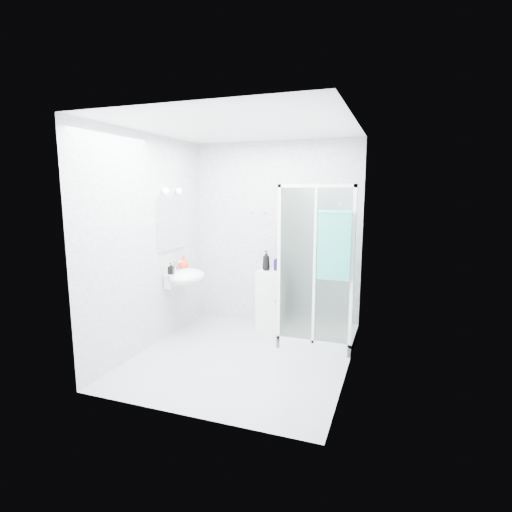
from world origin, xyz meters
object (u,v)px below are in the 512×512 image
at_px(shower_enclosure, 313,308).
at_px(wall_basin, 185,277).
at_px(storage_cabinet, 271,300).
at_px(hand_towel, 334,244).
at_px(soap_dispenser_orange, 184,262).
at_px(soap_dispenser_black, 171,268).
at_px(shampoo_bottle_a, 266,260).
at_px(shampoo_bottle_b, 278,262).

height_order(shower_enclosure, wall_basin, shower_enclosure).
distance_m(storage_cabinet, hand_towel, 1.48).
height_order(shower_enclosure, soap_dispenser_orange, shower_enclosure).
height_order(wall_basin, storage_cabinet, wall_basin).
relative_size(shower_enclosure, hand_towel, 2.54).
distance_m(shower_enclosure, soap_dispenser_black, 1.88).
bearing_deg(soap_dispenser_orange, wall_basin, -56.58).
height_order(shampoo_bottle_a, soap_dispenser_orange, shampoo_bottle_a).
relative_size(shampoo_bottle_a, soap_dispenser_black, 1.81).
xyz_separation_m(shower_enclosure, shampoo_bottle_b, (-0.56, 0.30, 0.51)).
relative_size(hand_towel, shampoo_bottle_a, 2.87).
height_order(shampoo_bottle_a, soap_dispenser_black, shampoo_bottle_a).
bearing_deg(wall_basin, shampoo_bottle_a, 30.13).
xyz_separation_m(storage_cabinet, shampoo_bottle_a, (-0.06, -0.03, 0.56)).
xyz_separation_m(shower_enclosure, storage_cabinet, (-0.64, 0.27, -0.03)).
bearing_deg(soap_dispenser_orange, hand_towel, -6.87).
distance_m(wall_basin, soap_dispenser_black, 0.25).
xyz_separation_m(storage_cabinet, shampoo_bottle_b, (0.08, 0.03, 0.53)).
bearing_deg(storage_cabinet, hand_towel, -34.58).
height_order(hand_towel, shampoo_bottle_b, hand_towel).
bearing_deg(wall_basin, shower_enclosure, 10.81).
xyz_separation_m(hand_towel, shampoo_bottle_a, (-1.01, 0.64, -0.36)).
distance_m(shampoo_bottle_a, shampoo_bottle_b, 0.16).
distance_m(wall_basin, shampoo_bottle_a, 1.11).
bearing_deg(shampoo_bottle_b, wall_basin, -150.83).
height_order(shower_enclosure, hand_towel, shower_enclosure).
height_order(shampoo_bottle_b, soap_dispenser_orange, shampoo_bottle_b).
distance_m(storage_cabinet, soap_dispenser_orange, 1.31).
xyz_separation_m(hand_towel, soap_dispenser_black, (-2.05, -0.10, -0.40)).
height_order(wall_basin, shampoo_bottle_b, shampoo_bottle_b).
height_order(shower_enclosure, soap_dispenser_black, shower_enclosure).
bearing_deg(storage_cabinet, wall_basin, -149.64).
bearing_deg(shampoo_bottle_a, shampoo_bottle_b, 22.65).
relative_size(hand_towel, shampoo_bottle_b, 3.51).
bearing_deg(shampoo_bottle_a, soap_dispenser_black, -144.54).
xyz_separation_m(shower_enclosure, hand_towel, (0.31, -0.40, 0.89)).
xyz_separation_m(shower_enclosure, soap_dispenser_orange, (-1.76, -0.15, 0.51)).
distance_m(hand_towel, soap_dispenser_orange, 2.12).
bearing_deg(soap_dispenser_orange, shower_enclosure, 4.92).
bearing_deg(shower_enclosure, hand_towel, -52.62).
bearing_deg(soap_dispenser_black, wall_basin, 64.49).
height_order(soap_dispenser_orange, soap_dispenser_black, soap_dispenser_orange).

